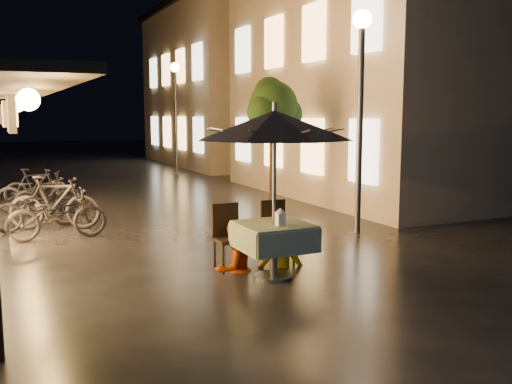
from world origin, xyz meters
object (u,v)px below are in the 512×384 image
streetlamp_near (361,81)px  table_lantern (280,216)px  cafe_table (274,237)px  person_yellow (280,220)px  person_orange (234,225)px  patio_umbrella (274,125)px  bicycle_0 (57,215)px

streetlamp_near → table_lantern: streetlamp_near is taller
cafe_table → streetlamp_near: bearing=36.0°
person_yellow → person_orange: bearing=8.0°
person_yellow → streetlamp_near: bearing=-135.2°
patio_umbrella → bicycle_0: patio_umbrella is taller
streetlamp_near → table_lantern: 4.16m
table_lantern → patio_umbrella: bearing=90.0°
streetlamp_near → person_yellow: size_ratio=3.01×
patio_umbrella → person_orange: bearing=122.0°
streetlamp_near → person_yellow: (-2.49, -1.55, -2.21)m
cafe_table → patio_umbrella: (0.00, 0.00, 1.56)m
streetlamp_near → cafe_table: streetlamp_near is taller
person_orange → bicycle_0: 3.94m
cafe_table → person_yellow: size_ratio=0.70×
person_yellow → cafe_table: bearing=68.3°
cafe_table → patio_umbrella: bearing=90.0°
table_lantern → bicycle_0: (-2.52, 4.07, -0.45)m
patio_umbrella → table_lantern: bearing=-90.0°
patio_umbrella → cafe_table: bearing=-90.0°
patio_umbrella → person_orange: (-0.37, 0.59, -1.46)m
patio_umbrella → person_yellow: size_ratio=1.75×
table_lantern → bicycle_0: size_ratio=0.14×
streetlamp_near → person_orange: 4.19m
person_orange → bicycle_0: bearing=-76.6°
streetlamp_near → patio_umbrella: bearing=-144.0°
streetlamp_near → bicycle_0: streetlamp_near is taller
cafe_table → person_orange: size_ratio=0.72×
person_orange → person_yellow: bearing=155.1°
patio_umbrella → person_yellow: (0.36, 0.52, -1.44)m
person_orange → person_yellow: person_yellow is taller
patio_umbrella → streetlamp_near: bearing=36.0°
patio_umbrella → person_orange: size_ratio=1.78×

